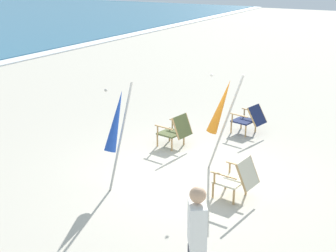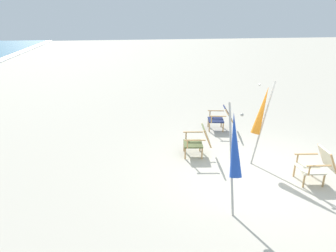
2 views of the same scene
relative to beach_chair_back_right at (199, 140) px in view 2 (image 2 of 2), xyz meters
name	(u,v)px [view 2 (image 2 of 2)]	position (x,y,z in m)	size (l,w,h in m)	color
ground_plane	(256,173)	(-1.18, -1.08, -0.43)	(80.00, 80.00, 0.00)	#B7AF9E
beach_chair_back_right	(199,140)	(0.00, 0.00, 0.00)	(0.67, 0.78, 0.81)	#515B33
beach_chair_front_right	(221,117)	(1.71, -1.19, -0.01)	(0.72, 0.88, 0.77)	#19234C
beach_chair_back_left	(318,164)	(-1.73, -2.21, 0.00)	(0.66, 0.78, 0.80)	beige
umbrella_furled_orange	(262,111)	(-0.59, -1.36, 0.90)	(0.48, 0.70, 2.04)	#B7B2A8
umbrella_furled_blue	(234,146)	(-2.34, 0.00, 0.88)	(0.84, 0.27, 2.00)	#B7B2A8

